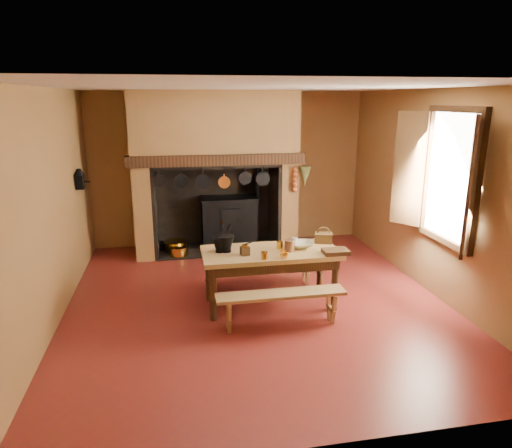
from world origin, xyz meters
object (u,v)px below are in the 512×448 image
(iron_range, at_px, (230,221))
(mixing_bowl, at_px, (302,245))
(wicker_basket, at_px, (323,237))
(bench_front, at_px, (281,301))
(coffee_grinder, at_px, (245,250))
(work_table, at_px, (270,259))

(iron_range, xyz_separation_m, mixing_bowl, (0.63, -2.56, 0.32))
(iron_range, height_order, mixing_bowl, iron_range)
(iron_range, distance_m, wicker_basket, 2.62)
(iron_range, relative_size, mixing_bowl, 5.22)
(bench_front, height_order, mixing_bowl, mixing_bowl)
(bench_front, xyz_separation_m, mixing_bowl, (0.43, 0.65, 0.47))
(bench_front, height_order, coffee_grinder, coffee_grinder)
(bench_front, xyz_separation_m, wicker_basket, (0.78, 0.81, 0.51))
(work_table, bearing_deg, mixing_bowl, 6.42)
(mixing_bowl, xyz_separation_m, wicker_basket, (0.35, 0.16, 0.03))
(work_table, bearing_deg, coffee_grinder, -163.40)
(iron_range, xyz_separation_m, coffee_grinder, (-0.15, -2.71, 0.34))
(coffee_grinder, distance_m, mixing_bowl, 0.80)
(coffee_grinder, distance_m, wicker_basket, 1.18)
(iron_range, height_order, bench_front, iron_range)
(wicker_basket, bearing_deg, mixing_bowl, -138.74)
(iron_range, bearing_deg, mixing_bowl, -76.11)
(bench_front, relative_size, mixing_bowl, 5.09)
(mixing_bowl, bearing_deg, coffee_grinder, -168.90)
(mixing_bowl, height_order, wicker_basket, wicker_basket)
(coffee_grinder, bearing_deg, bench_front, -62.58)
(coffee_grinder, height_order, mixing_bowl, coffee_grinder)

